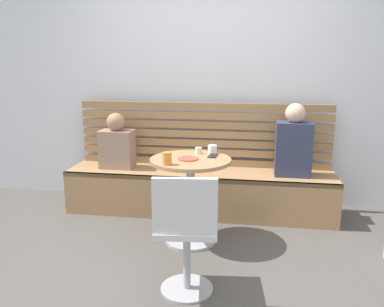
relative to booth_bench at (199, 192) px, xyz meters
name	(u,v)px	position (x,y,z in m)	size (l,w,h in m)	color
ground	(177,271)	(0.00, -1.20, -0.22)	(8.00, 8.00, 0.00)	#514C47
back_wall	(206,69)	(0.00, 0.44, 1.23)	(5.20, 0.10, 2.90)	silver
booth_bench	(199,192)	(0.00, 0.00, 0.00)	(2.70, 0.52, 0.44)	#A87C51
booth_backrest	(203,134)	(0.00, 0.24, 0.56)	(2.65, 0.04, 0.67)	#9A7249
cafe_table	(191,184)	(0.02, -0.68, 0.30)	(0.68, 0.68, 0.74)	#ADADB2
white_chair	(186,231)	(0.13, -1.49, 0.24)	(0.44, 0.44, 0.85)	#ADADB2
person_adult	(294,144)	(0.91, 0.00, 0.53)	(0.34, 0.22, 0.70)	#333851
person_child_left	(117,144)	(-0.87, 0.01, 0.47)	(0.34, 0.22, 0.57)	#9E7F6B
cup_ceramic_white	(212,149)	(0.18, -0.45, 0.55)	(0.08, 0.08, 0.07)	white
cup_espresso_small	(198,151)	(0.06, -0.49, 0.55)	(0.06, 0.06, 0.06)	silver
cup_tumbler_orange	(167,159)	(-0.13, -0.91, 0.57)	(0.07, 0.07, 0.10)	orange
plate_small	(188,159)	(0.01, -0.71, 0.52)	(0.17, 0.17, 0.01)	#DB4C42
phone_on_table	(213,156)	(0.20, -0.57, 0.52)	(0.07, 0.14, 0.01)	black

